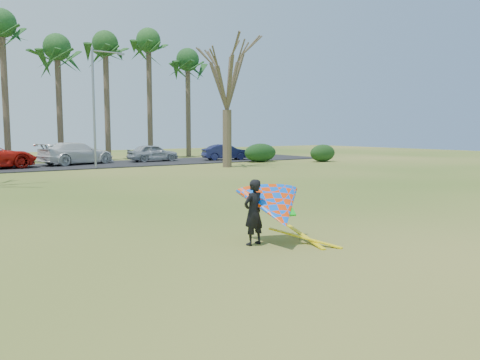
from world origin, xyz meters
TOP-DOWN VIEW (x-y plane):
  - ground at (0.00, 0.00)m, footprint 100.00×100.00m
  - parking_strip at (0.00, 25.00)m, footprint 46.00×7.00m
  - palm_5 at (-2.00, 31.00)m, footprint 4.84×4.84m
  - palm_6 at (2.00, 31.00)m, footprint 4.84×4.84m
  - palm_7 at (6.00, 31.00)m, footprint 4.84×4.84m
  - palm_8 at (10.00, 31.00)m, footprint 4.84×4.84m
  - palm_9 at (14.00, 31.00)m, footprint 4.84×4.84m
  - bare_tree_right at (10.00, 18.00)m, footprint 6.27×6.27m
  - streetlight at (2.16, 22.00)m, footprint 2.28×0.18m
  - hedge_near at (15.08, 20.84)m, footprint 3.02×1.37m
  - hedge_far at (19.56, 18.27)m, footprint 2.55×1.20m
  - car_3 at (1.87, 25.97)m, footprint 6.06×3.87m
  - car_4 at (7.90, 25.83)m, footprint 4.09×1.67m
  - car_5 at (13.82, 24.06)m, footprint 4.20×2.32m
  - kite_flyer at (-1.34, -1.30)m, footprint 2.13×2.39m

SIDE VIEW (x-z plane):
  - ground at x=0.00m, z-range 0.00..0.00m
  - parking_strip at x=0.00m, z-range 0.00..0.06m
  - hedge_far at x=19.56m, z-range 0.00..1.42m
  - car_5 at x=13.82m, z-range 0.06..1.37m
  - hedge_near at x=15.08m, z-range 0.00..1.51m
  - car_4 at x=7.90m, z-range 0.06..1.45m
  - kite_flyer at x=-1.34m, z-range -0.17..1.85m
  - car_3 at x=1.87m, z-range 0.06..1.69m
  - streetlight at x=2.16m, z-range 0.46..8.46m
  - bare_tree_right at x=10.00m, z-range 1.96..11.17m
  - palm_6 at x=2.00m, z-range 3.75..14.59m
  - palm_9 at x=14.00m, z-range 3.75..14.59m
  - palm_7 at x=6.00m, z-range 4.08..15.62m
  - palm_5 at x=-2.00m, z-range 4.40..16.64m
  - palm_8 at x=10.00m, z-range 4.40..16.64m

